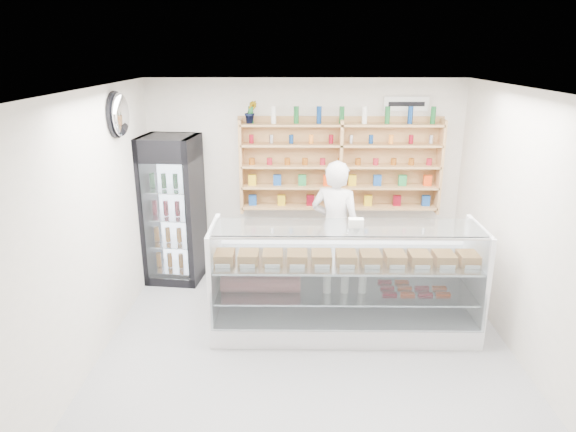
{
  "coord_description": "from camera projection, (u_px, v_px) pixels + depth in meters",
  "views": [
    {
      "loc": [
        -0.15,
        -4.78,
        3.17
      ],
      "look_at": [
        -0.22,
        0.9,
        1.32
      ],
      "focal_mm": 32.0,
      "sensor_mm": 36.0,
      "label": 1
    }
  ],
  "objects": [
    {
      "name": "room",
      "position": [
        309.0,
        236.0,
        5.09
      ],
      "size": [
        5.0,
        5.0,
        5.0
      ],
      "color": "#9B9CA0",
      "rests_on": "ground"
    },
    {
      "name": "security_mirror",
      "position": [
        120.0,
        115.0,
        5.93
      ],
      "size": [
        0.15,
        0.5,
        0.5
      ],
      "primitive_type": "ellipsoid",
      "color": "silver",
      "rests_on": "left_wall"
    },
    {
      "name": "wall_sign",
      "position": [
        406.0,
        104.0,
        7.1
      ],
      "size": [
        0.62,
        0.03,
        0.2
      ],
      "primitive_type": "cube",
      "color": "white",
      "rests_on": "back_wall"
    },
    {
      "name": "display_counter",
      "position": [
        343.0,
        302.0,
        5.98
      ],
      "size": [
        3.02,
        0.9,
        1.31
      ],
      "color": "white",
      "rests_on": "floor"
    },
    {
      "name": "shop_worker",
      "position": [
        335.0,
        228.0,
        6.78
      ],
      "size": [
        0.78,
        0.65,
        1.83
      ],
      "primitive_type": "imported",
      "rotation": [
        0.0,
        0.0,
        2.76
      ],
      "color": "silver",
      "rests_on": "floor"
    },
    {
      "name": "wall_shelving",
      "position": [
        340.0,
        166.0,
        7.25
      ],
      "size": [
        2.84,
        0.28,
        1.33
      ],
      "color": "tan",
      "rests_on": "back_wall"
    },
    {
      "name": "potted_plant",
      "position": [
        251.0,
        112.0,
        7.03
      ],
      "size": [
        0.2,
        0.17,
        0.31
      ],
      "primitive_type": "imported",
      "rotation": [
        0.0,
        0.0,
        0.21
      ],
      "color": "#1E6626",
      "rests_on": "wall_shelving"
    },
    {
      "name": "drinks_cooler",
      "position": [
        173.0,
        209.0,
        7.19
      ],
      "size": [
        0.82,
        0.8,
        2.06
      ],
      "rotation": [
        0.0,
        0.0,
        -0.11
      ],
      "color": "black",
      "rests_on": "floor"
    }
  ]
}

